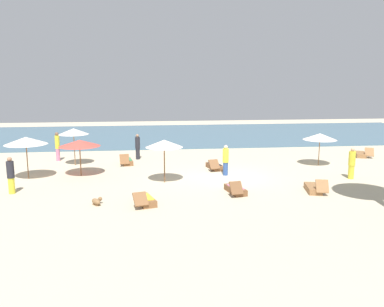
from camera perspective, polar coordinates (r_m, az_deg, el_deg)
name	(u,v)px	position (r m, az deg, el deg)	size (l,w,h in m)	color
ground_plane	(229,177)	(22.41, 5.20, -3.28)	(60.00, 60.00, 0.00)	beige
ocean_water	(193,134)	(38.92, 0.16, 2.69)	(48.00, 16.00, 0.06)	#476B7F
umbrella_0	(26,141)	(23.20, -22.36, 1.68)	(2.23, 2.23, 2.28)	brown
umbrella_1	(79,143)	(23.09, -15.56, 1.42)	(2.26, 2.26, 2.01)	brown
umbrella_2	(320,137)	(26.09, 17.57, 2.28)	(2.05, 2.05, 2.01)	brown
umbrella_3	(164,144)	(20.78, -3.94, 1.40)	(1.93, 1.93, 2.24)	brown
umbrella_4	(74,131)	(25.95, -16.35, 3.00)	(1.84, 1.84, 2.31)	olive
lounger_0	(314,188)	(20.22, 16.78, -4.72)	(0.91, 1.74, 0.72)	olive
lounger_1	(145,200)	(17.64, -6.65, -6.54)	(1.05, 1.80, 0.66)	brown
lounger_2	(236,190)	(19.25, 6.15, -5.07)	(0.87, 1.75, 0.71)	brown
lounger_3	(215,166)	(24.19, 3.22, -1.80)	(0.96, 1.79, 0.68)	brown
lounger_4	(361,154)	(30.35, 22.73, -0.09)	(1.18, 1.78, 0.70)	olive
lounger_5	(127,161)	(25.89, -9.17, -1.09)	(0.85, 1.71, 0.75)	brown
person_0	(226,160)	(22.56, 4.76, -0.93)	(0.41, 0.41, 1.71)	#2D4C8C
person_1	(57,146)	(27.84, -18.42, 1.00)	(0.42, 0.42, 1.90)	#D17299
person_2	(11,175)	(20.71, -24.16, -2.81)	(0.48, 0.48, 1.75)	yellow
person_3	(138,147)	(27.24, -7.67, 0.97)	(0.44, 0.44, 1.69)	#26262D
person_4	(352,163)	(23.34, 21.57, -1.29)	(0.50, 0.50, 1.70)	yellow
dog	(97,201)	(17.88, -13.29, -6.58)	(0.54, 0.61, 0.30)	olive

